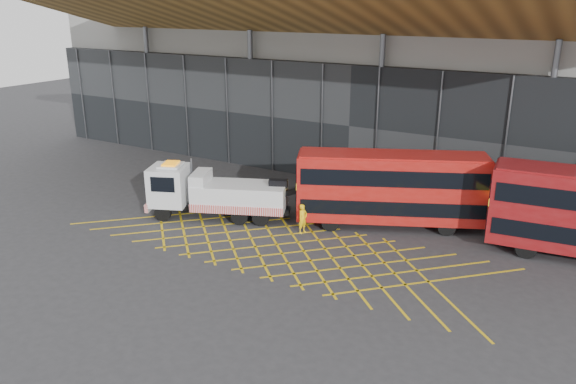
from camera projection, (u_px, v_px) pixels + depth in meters
The scene contains 6 objects.
ground_plane at pixel (227, 232), 30.57m from camera, with size 120.00×120.00×0.00m, color #2C2C2F.
road_markings at pixel (277, 244), 29.04m from camera, with size 23.16×7.16×0.01m.
construction_building at pixel (390, 43), 41.74m from camera, with size 55.00×23.97×18.00m.
recovery_truck at pixel (213, 193), 32.21m from camera, with size 9.11×5.12×3.27m.
bus_towed at pixel (391, 187), 30.70m from camera, with size 10.27×6.41×4.17m.
worker at pixel (303, 219), 30.28m from camera, with size 0.59×0.39×1.62m, color yellow.
Camera 1 is at (17.16, -22.63, 12.00)m, focal length 35.00 mm.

